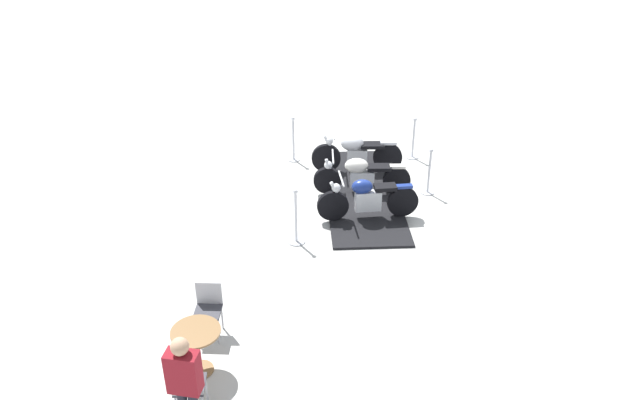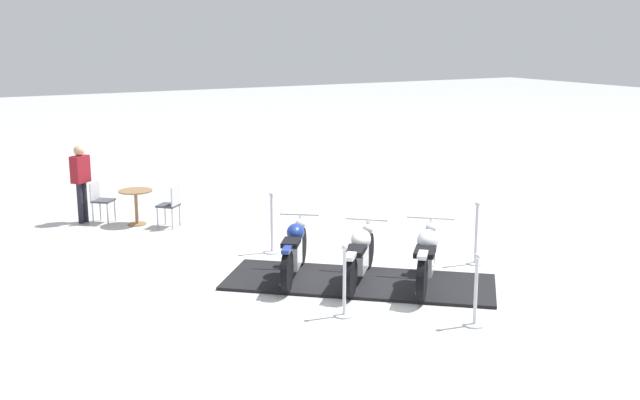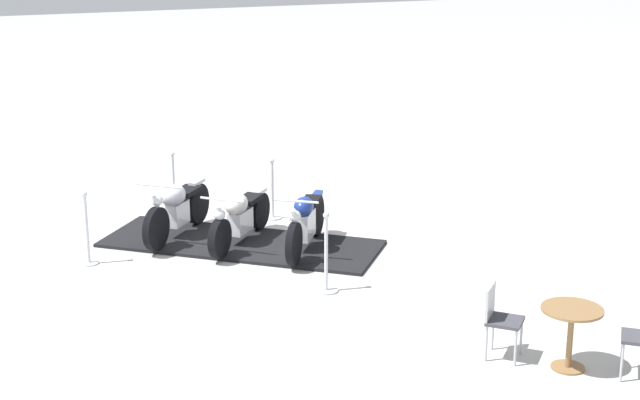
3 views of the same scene
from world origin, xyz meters
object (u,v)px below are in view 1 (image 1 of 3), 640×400
object	(u,v)px
stanchion_right_front	(293,145)
motorcycle_chrome	(356,152)
cafe_chair_across_table	(208,306)
stanchion_left_mid	(429,178)
motorcycle_navy	(367,198)
cafe_table	(197,341)
motorcycle_cream	(361,175)
stanchion_left_front	(413,144)
stanchion_right_rear	(296,226)
cafe_chair_near_table	(189,386)
bystander_person	(185,382)

from	to	relation	value
stanchion_right_front	motorcycle_chrome	bearing A→B (deg)	-158.35
cafe_chair_across_table	stanchion_left_mid	bearing A→B (deg)	140.37
motorcycle_navy	cafe_table	xyz separation A→B (m)	(-1.28, 4.87, 0.05)
cafe_chair_across_table	motorcycle_cream	bearing A→B (deg)	152.26
motorcycle_navy	stanchion_left_front	size ratio (longest dim) A/B	1.65
cafe_table	cafe_chair_across_table	world-z (taller)	cafe_chair_across_table
motorcycle_cream	stanchion_right_rear	size ratio (longest dim) A/B	1.43
stanchion_left_front	cafe_chair_near_table	distance (m)	9.02
motorcycle_navy	stanchion_left_front	bearing A→B (deg)	-121.02
motorcycle_chrome	stanchion_left_front	xyz separation A→B (m)	(-0.38, -1.64, -0.18)
stanchion_right_front	stanchion_left_mid	bearing A→B (deg)	-162.45
stanchion_left_front	cafe_table	xyz separation A→B (m)	(-2.55, 7.92, 0.20)
cafe_chair_near_table	stanchion_right_rear	bearing A→B (deg)	-19.06
cafe_chair_across_table	stanchion_right_front	bearing A→B (deg)	172.50
motorcycle_navy	cafe_chair_across_table	bearing A→B (deg)	45.59
stanchion_left_front	stanchion_left_mid	world-z (taller)	stanchion_left_mid
cafe_table	motorcycle_navy	bearing A→B (deg)	-75.32
motorcycle_chrome	motorcycle_navy	world-z (taller)	motorcycle_chrome
motorcycle_chrome	cafe_table	size ratio (longest dim) A/B	2.22
stanchion_right_rear	motorcycle_chrome	bearing A→B (deg)	-66.44
motorcycle_chrome	stanchion_right_rear	bearing A→B (deg)	65.56
motorcycle_cream	bystander_person	distance (m)	7.03
cafe_chair_near_table	stanchion_left_front	bearing A→B (deg)	-29.01
motorcycle_cream	cafe_chair_across_table	distance (m)	5.22
stanchion_left_mid	cafe_chair_near_table	bearing A→B (deg)	103.59
bystander_person	cafe_chair_across_table	bearing A→B (deg)	12.68
cafe_table	cafe_chair_across_table	distance (m)	0.82
motorcycle_cream	stanchion_left_mid	xyz separation A→B (m)	(-0.98, -1.15, -0.12)
stanchion_left_front	stanchion_left_mid	size ratio (longest dim) A/B	0.98
stanchion_right_front	stanchion_left_front	world-z (taller)	stanchion_right_front
motorcycle_chrome	motorcycle_navy	bearing A→B (deg)	91.64
cafe_table	cafe_chair_near_table	world-z (taller)	cafe_chair_near_table
motorcycle_chrome	stanchion_right_rear	distance (m)	3.28
stanchion_left_front	bystander_person	world-z (taller)	bystander_person
motorcycle_chrome	motorcycle_cream	world-z (taller)	motorcycle_chrome
cafe_chair_near_table	stanchion_right_front	bearing A→B (deg)	-10.28
cafe_table	motorcycle_chrome	bearing A→B (deg)	-64.98
cafe_table	stanchion_left_mid	bearing A→B (deg)	-80.44
motorcycle_chrome	motorcycle_cream	xyz separation A→B (m)	(-0.82, 0.70, -0.05)
motorcycle_navy	stanchion_right_front	distance (m)	3.28
stanchion_right_front	cafe_chair_near_table	distance (m)	8.01
stanchion_right_front	stanchion_right_rear	bearing A→B (deg)	139.75
motorcycle_cream	cafe_table	xyz separation A→B (m)	(-2.11, 5.57, 0.06)
motorcycle_navy	bystander_person	world-z (taller)	bystander_person
motorcycle_navy	stanchion_left_front	xyz separation A→B (m)	(1.27, -3.05, -0.16)
stanchion_right_rear	stanchion_left_mid	size ratio (longest dim) A/B	1.07
stanchion_left_mid	cafe_chair_across_table	xyz separation A→B (m)	(-0.55, 6.14, 0.14)
stanchion_right_front	cafe_table	bearing A→B (deg)	128.14
stanchion_right_front	cafe_table	size ratio (longest dim) A/B	1.52
cafe_chair_across_table	cafe_chair_near_table	bearing A→B (deg)	2.39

